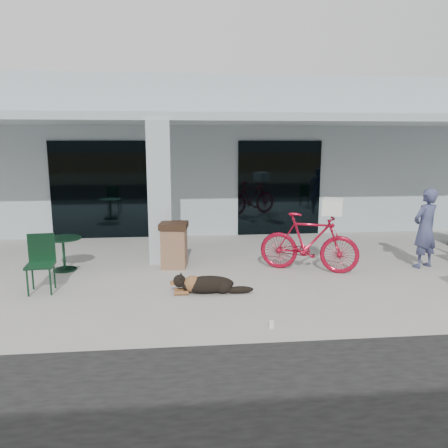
{
  "coord_description": "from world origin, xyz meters",
  "views": [
    {
      "loc": [
        -1.05,
        -7.37,
        2.66
      ],
      "look_at": [
        -0.16,
        1.42,
        1.0
      ],
      "focal_mm": 35.0,
      "sensor_mm": 36.0,
      "label": 1
    }
  ],
  "objects": [
    {
      "name": "cafe_chair_near",
      "position": [
        -3.56,
        0.42,
        0.52
      ],
      "size": [
        0.51,
        0.55,
        1.04
      ],
      "primitive_type": null,
      "rotation": [
        0.0,
        0.0,
        0.09
      ],
      "color": "#133721",
      "rests_on": "ground"
    },
    {
      "name": "laundry_basket",
      "position": [
        2.01,
        1.06,
        1.38
      ],
      "size": [
        0.57,
        0.64,
        0.31
      ],
      "primitive_type": "cube",
      "rotation": [
        0.0,
        0.0,
        1.17
      ],
      "color": "white",
      "rests_on": "bicycle"
    },
    {
      "name": "cup_near_dog",
      "position": [
        0.24,
        -1.5,
        0.05
      ],
      "size": [
        0.1,
        0.1,
        0.1
      ],
      "primitive_type": "cylinder",
      "rotation": [
        0.0,
        0.0,
        0.31
      ],
      "color": "white",
      "rests_on": "ground"
    },
    {
      "name": "bicycle",
      "position": [
        1.59,
        1.23,
        0.61
      ],
      "size": [
        2.11,
        1.33,
        1.23
      ],
      "primitive_type": "imported",
      "rotation": [
        0.0,
        0.0,
        1.17
      ],
      "color": "#A70D27",
      "rests_on": "ground"
    },
    {
      "name": "dog",
      "position": [
        -0.59,
        0.07,
        0.18
      ],
      "size": [
        1.09,
        0.38,
        0.36
      ],
      "primitive_type": null,
      "rotation": [
        0.0,
        0.0,
        -0.01
      ],
      "color": "black",
      "rests_on": "ground"
    },
    {
      "name": "person",
      "position": [
        4.13,
        1.26,
        0.85
      ],
      "size": [
        0.73,
        0.61,
        1.71
      ],
      "primitive_type": "imported",
      "rotation": [
        0.0,
        0.0,
        3.52
      ],
      "color": "#3C4165",
      "rests_on": "ground"
    },
    {
      "name": "cafe_table_near",
      "position": [
        -3.51,
        1.8,
        0.35
      ],
      "size": [
        0.82,
        0.82,
        0.7
      ],
      "primitive_type": null,
      "rotation": [
        0.0,
        0.0,
        0.11
      ],
      "color": "#133721",
      "rests_on": "ground"
    },
    {
      "name": "storefront_glass_left",
      "position": [
        -3.2,
        4.98,
        1.35
      ],
      "size": [
        2.8,
        0.06,
        2.7
      ],
      "primitive_type": "cube",
      "color": "black",
      "rests_on": "ground"
    },
    {
      "name": "building",
      "position": [
        0.0,
        8.5,
        2.25
      ],
      "size": [
        22.0,
        7.0,
        4.5
      ],
      "primitive_type": "cube",
      "color": "#9EACB3",
      "rests_on": "ground"
    },
    {
      "name": "column",
      "position": [
        -1.5,
        2.3,
        1.56
      ],
      "size": [
        0.5,
        0.5,
        3.12
      ],
      "primitive_type": "cube",
      "color": "#9EACB3",
      "rests_on": "ground"
    },
    {
      "name": "overhang",
      "position": [
        0.0,
        3.6,
        3.21
      ],
      "size": [
        22.0,
        2.8,
        0.18
      ],
      "primitive_type": "cube",
      "color": "#9EACB3",
      "rests_on": "column"
    },
    {
      "name": "storefront_glass_right",
      "position": [
        1.8,
        4.98,
        1.35
      ],
      "size": [
        2.4,
        0.06,
        2.7
      ],
      "primitive_type": "cube",
      "color": "black",
      "rests_on": "ground"
    },
    {
      "name": "ground",
      "position": [
        0.0,
        0.0,
        0.0
      ],
      "size": [
        80.0,
        80.0,
        0.0
      ],
      "primitive_type": "plane",
      "color": "#A5A19B",
      "rests_on": "ground"
    },
    {
      "name": "trash_receptacle",
      "position": [
        -1.2,
        1.8,
        0.49
      ],
      "size": [
        0.65,
        0.65,
        0.98
      ],
      "primitive_type": null,
      "rotation": [
        0.0,
        0.0,
        -0.13
      ],
      "color": "brown",
      "rests_on": "ground"
    }
  ]
}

